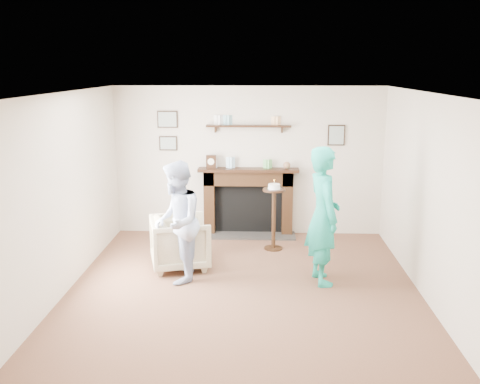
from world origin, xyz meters
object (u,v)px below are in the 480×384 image
(armchair, at_px, (181,267))
(pedestal_table, at_px, (274,207))
(woman, at_px, (321,281))
(man, at_px, (178,280))

(armchair, bearing_deg, pedestal_table, -73.65)
(armchair, distance_m, woman, 2.01)
(armchair, xyz_separation_m, woman, (1.96, -0.46, 0.00))
(armchair, bearing_deg, woman, -118.33)
(armchair, xyz_separation_m, man, (0.04, -0.49, 0.00))
(woman, distance_m, pedestal_table, 1.58)
(pedestal_table, bearing_deg, man, -134.82)
(man, distance_m, pedestal_table, 1.97)
(woman, bearing_deg, man, 79.08)
(man, xyz_separation_m, woman, (1.92, 0.03, 0.00))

